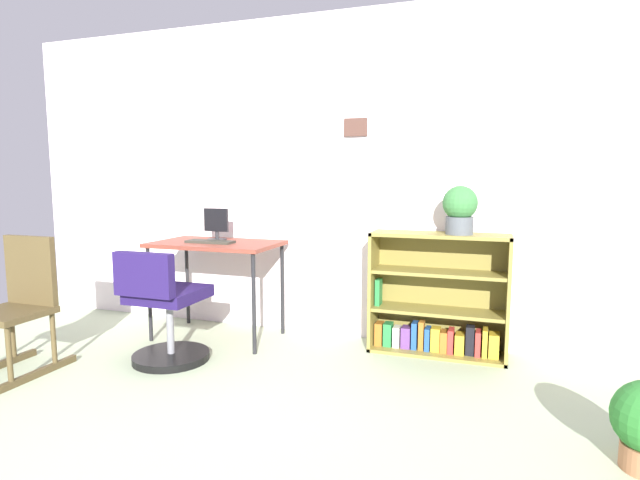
% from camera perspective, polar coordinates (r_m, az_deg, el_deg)
% --- Properties ---
extents(ground_plane, '(6.24, 6.24, 0.00)m').
position_cam_1_polar(ground_plane, '(2.53, -20.65, -23.12)').
color(ground_plane, '#9BAA88').
extents(wall_back, '(5.20, 0.12, 2.49)m').
position_cam_1_polar(wall_back, '(4.07, -1.60, 6.98)').
color(wall_back, silver).
rests_on(wall_back, ground_plane).
extents(desk, '(0.97, 0.58, 0.76)m').
position_cam_1_polar(desk, '(3.99, -11.63, -1.16)').
color(desk, brown).
rests_on(desk, ground_plane).
extents(monitor, '(0.20, 0.15, 0.25)m').
position_cam_1_polar(monitor, '(4.07, -11.62, 1.66)').
color(monitor, '#262628').
rests_on(monitor, desk).
extents(keyboard, '(0.37, 0.13, 0.02)m').
position_cam_1_polar(keyboard, '(3.93, -12.30, -0.19)').
color(keyboard, '#2D2C24').
rests_on(keyboard, desk).
extents(office_chair, '(0.52, 0.55, 0.79)m').
position_cam_1_polar(office_chair, '(3.59, -17.13, -7.96)').
color(office_chair, black).
rests_on(office_chair, ground_plane).
extents(rocking_chair, '(0.42, 0.64, 0.87)m').
position_cam_1_polar(rocking_chair, '(3.81, -30.88, -6.22)').
color(rocking_chair, '#4A3C22').
rests_on(rocking_chair, ground_plane).
extents(bookshelf_low, '(0.96, 0.30, 0.87)m').
position_cam_1_polar(bookshelf_low, '(3.73, 13.19, -6.72)').
color(bookshelf_low, olive).
rests_on(bookshelf_low, ground_plane).
extents(potted_plant_on_shelf, '(0.23, 0.23, 0.33)m').
position_cam_1_polar(potted_plant_on_shelf, '(3.57, 15.52, 3.45)').
color(potted_plant_on_shelf, '#474C51').
rests_on(potted_plant_on_shelf, bookshelf_low).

